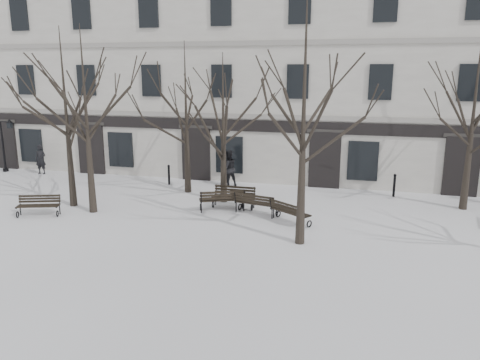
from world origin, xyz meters
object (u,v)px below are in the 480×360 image
(bench_0, at_px, (39,205))
(lamp_post, at_px, (6,142))
(bench_1, at_px, (256,203))
(bench_2, at_px, (289,211))
(tree_0, at_px, (65,97))
(bench_4, at_px, (222,199))
(tree_1, at_px, (85,98))
(tree_2, at_px, (305,86))
(bench_3, at_px, (234,196))

(bench_0, height_order, lamp_post, lamp_post)
(bench_1, xyz_separation_m, bench_2, (1.55, -0.83, -0.01))
(tree_0, xyz_separation_m, bench_0, (-0.53, -1.67, -4.39))
(bench_1, height_order, bench_4, bench_4)
(bench_0, relative_size, bench_4, 0.88)
(tree_1, height_order, bench_0, tree_1)
(tree_1, distance_m, bench_2, 9.51)
(tree_1, relative_size, lamp_post, 2.47)
(bench_1, xyz_separation_m, bench_4, (-1.50, 0.06, 0.03))
(tree_2, height_order, bench_3, tree_2)
(bench_4, xyz_separation_m, lamp_post, (-14.77, 4.50, 1.28))
(bench_4, height_order, lamp_post, lamp_post)
(bench_1, bearing_deg, bench_3, -21.13)
(bench_3, distance_m, bench_4, 0.77)
(bench_3, bearing_deg, bench_4, -114.79)
(tree_0, height_order, tree_2, tree_2)
(bench_0, xyz_separation_m, bench_4, (7.29, 2.52, 0.07))
(lamp_post, bearing_deg, tree_2, -21.97)
(tree_2, xyz_separation_m, bench_0, (-11.04, 0.44, -4.99))
(bench_0, distance_m, bench_1, 9.12)
(bench_3, bearing_deg, tree_1, -158.59)
(tree_1, height_order, bench_4, tree_1)
(bench_4, bearing_deg, bench_3, -138.65)
(bench_3, bearing_deg, tree_0, -167.17)
(tree_0, height_order, lamp_post, tree_0)
(bench_2, distance_m, lamp_post, 18.66)
(bench_1, relative_size, bench_4, 0.94)
(bench_1, height_order, bench_3, bench_3)
(bench_0, bearing_deg, lamp_post, 117.85)
(lamp_post, bearing_deg, tree_1, -32.52)
(tree_1, bearing_deg, lamp_post, 147.48)
(bench_3, height_order, lamp_post, lamp_post)
(bench_0, xyz_separation_m, bench_2, (10.33, 1.63, 0.02))
(tree_0, xyz_separation_m, bench_4, (6.76, 0.85, -4.33))
(tree_1, xyz_separation_m, bench_1, (6.87, 1.42, -4.35))
(tree_2, bearing_deg, bench_2, 108.75)
(bench_0, xyz_separation_m, lamp_post, (-7.48, 7.03, 1.35))
(bench_0, bearing_deg, tree_2, -21.25)
(tree_2, distance_m, bench_1, 6.17)
(tree_1, height_order, tree_2, tree_2)
(bench_2, relative_size, bench_3, 0.96)
(tree_0, bearing_deg, bench_0, -107.55)
(tree_2, distance_m, bench_0, 12.12)
(bench_0, relative_size, bench_2, 0.99)
(tree_0, distance_m, bench_3, 8.46)
(tree_2, bearing_deg, bench_1, 127.86)
(bench_0, height_order, bench_1, bench_1)
(bench_2, xyz_separation_m, bench_4, (-3.05, 0.89, 0.04))
(tree_2, bearing_deg, lamp_post, 158.03)
(bench_1, relative_size, bench_3, 1.02)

